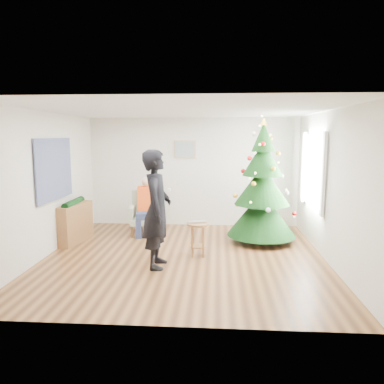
# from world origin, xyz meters

# --- Properties ---
(floor) EXTENTS (5.00, 5.00, 0.00)m
(floor) POSITION_xyz_m (0.00, 0.00, 0.00)
(floor) COLOR brown
(floor) RESTS_ON ground
(ceiling) EXTENTS (5.00, 5.00, 0.00)m
(ceiling) POSITION_xyz_m (0.00, 0.00, 2.60)
(ceiling) COLOR white
(ceiling) RESTS_ON wall_back
(wall_back) EXTENTS (5.00, 0.00, 5.00)m
(wall_back) POSITION_xyz_m (0.00, 2.50, 1.30)
(wall_back) COLOR silver
(wall_back) RESTS_ON floor
(wall_front) EXTENTS (5.00, 0.00, 5.00)m
(wall_front) POSITION_xyz_m (0.00, -2.50, 1.30)
(wall_front) COLOR silver
(wall_front) RESTS_ON floor
(wall_left) EXTENTS (0.00, 5.00, 5.00)m
(wall_left) POSITION_xyz_m (-2.50, 0.00, 1.30)
(wall_left) COLOR silver
(wall_left) RESTS_ON floor
(wall_right) EXTENTS (0.00, 5.00, 5.00)m
(wall_right) POSITION_xyz_m (2.50, 0.00, 1.30)
(wall_right) COLOR silver
(wall_right) RESTS_ON floor
(window_panel) EXTENTS (0.04, 1.30, 1.40)m
(window_panel) POSITION_xyz_m (2.47, 1.00, 1.50)
(window_panel) COLOR white
(window_panel) RESTS_ON wall_right
(curtains) EXTENTS (0.05, 1.75, 1.50)m
(curtains) POSITION_xyz_m (2.44, 1.00, 1.50)
(curtains) COLOR white
(curtains) RESTS_ON wall_right
(christmas_tree) EXTENTS (1.40, 1.40, 2.53)m
(christmas_tree) POSITION_xyz_m (1.50, 1.13, 1.14)
(christmas_tree) COLOR #3F2816
(christmas_tree) RESTS_ON floor
(stool) EXTENTS (0.41, 0.41, 0.61)m
(stool) POSITION_xyz_m (0.24, 0.09, 0.31)
(stool) COLOR brown
(stool) RESTS_ON floor
(laptop) EXTENTS (0.39, 0.32, 0.03)m
(laptop) POSITION_xyz_m (0.24, 0.09, 0.63)
(laptop) COLOR silver
(laptop) RESTS_ON stool
(armchair) EXTENTS (0.76, 0.70, 0.97)m
(armchair) POSITION_xyz_m (-0.98, 1.52, 0.35)
(armchair) COLOR #98A383
(armchair) RESTS_ON floor
(seated_person) EXTENTS (0.41, 0.58, 1.27)m
(seated_person) POSITION_xyz_m (-0.97, 1.47, 0.65)
(seated_person) COLOR navy
(seated_person) RESTS_ON armchair
(standing_man) EXTENTS (0.48, 0.72, 1.95)m
(standing_man) POSITION_xyz_m (-0.40, -0.51, 0.98)
(standing_man) COLOR black
(standing_man) RESTS_ON floor
(game_controller) EXTENTS (0.04, 0.13, 0.04)m
(game_controller) POSITION_xyz_m (-0.19, -0.54, 1.30)
(game_controller) COLOR white
(game_controller) RESTS_ON standing_man
(console) EXTENTS (0.47, 1.04, 0.80)m
(console) POSITION_xyz_m (-2.33, 0.80, 0.40)
(console) COLOR brown
(console) RESTS_ON floor
(garland) EXTENTS (0.14, 0.90, 0.14)m
(garland) POSITION_xyz_m (-2.33, 0.80, 0.82)
(garland) COLOR black
(garland) RESTS_ON console
(tapestry) EXTENTS (0.03, 1.50, 1.15)m
(tapestry) POSITION_xyz_m (-2.46, 0.30, 1.55)
(tapestry) COLOR black
(tapestry) RESTS_ON wall_left
(framed_picture) EXTENTS (0.52, 0.05, 0.42)m
(framed_picture) POSITION_xyz_m (-0.20, 2.46, 1.85)
(framed_picture) COLOR tan
(framed_picture) RESTS_ON wall_back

